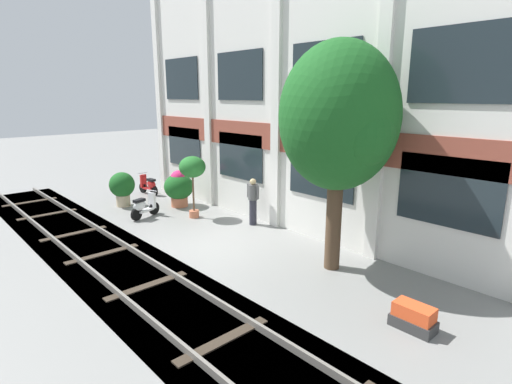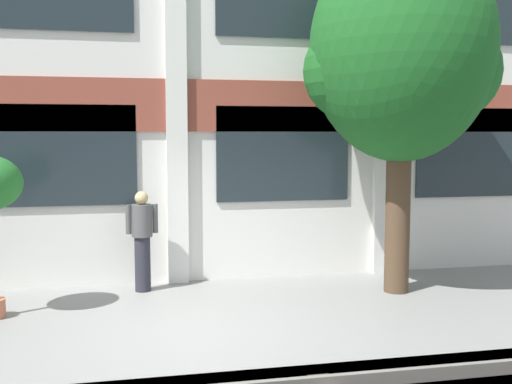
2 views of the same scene
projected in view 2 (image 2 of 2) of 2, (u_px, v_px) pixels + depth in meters
ground_plane at (194, 329)px, 8.02m from camera, size 80.00×80.00×0.00m
apartment_facade at (174, 31)px, 10.43m from camera, size 15.63×0.64×8.86m
broadleaf_tree at (401, 55)px, 9.57m from camera, size 3.09×2.95×5.80m
resident_by_doorway at (142, 238)px, 9.90m from camera, size 0.53×0.34×1.67m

